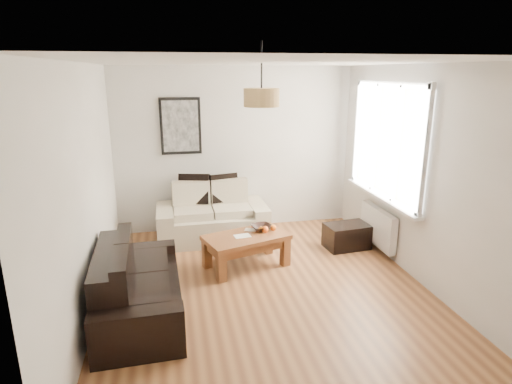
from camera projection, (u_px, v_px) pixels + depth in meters
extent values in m
plane|color=brown|center=(266.00, 290.00, 5.06)|extent=(4.50, 4.50, 0.00)
cube|color=white|center=(378.00, 226.00, 6.06)|extent=(0.10, 0.90, 0.52)
cylinder|color=tan|center=(261.00, 97.00, 4.73)|extent=(0.40, 0.40, 0.20)
cube|color=black|center=(347.00, 236.00, 6.24)|extent=(0.67, 0.47, 0.36)
cube|color=black|center=(194.00, 189.00, 6.59)|extent=(0.49, 0.25, 0.47)
cube|color=black|center=(224.00, 188.00, 6.68)|extent=(0.46, 0.23, 0.44)
imported|color=black|center=(262.00, 227.00, 5.76)|extent=(0.33, 0.33, 0.07)
sphere|color=#F35914|center=(265.00, 229.00, 5.66)|extent=(0.11, 0.11, 0.09)
sphere|color=orange|center=(273.00, 228.00, 5.73)|extent=(0.09, 0.09, 0.08)
sphere|color=orange|center=(261.00, 229.00, 5.69)|extent=(0.08, 0.08, 0.07)
cube|color=white|center=(242.00, 236.00, 5.54)|extent=(0.23, 0.18, 0.01)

